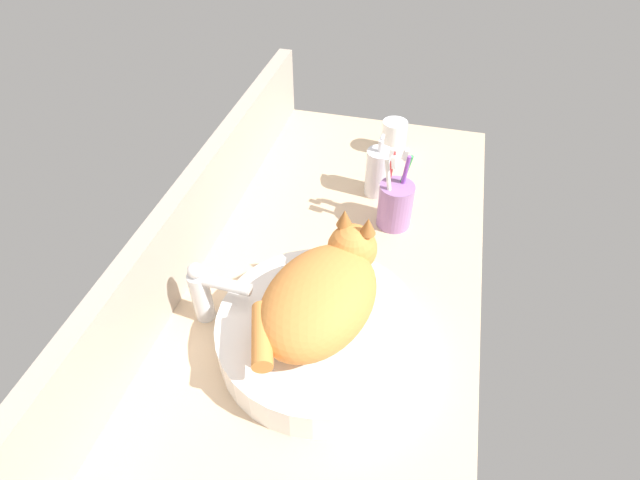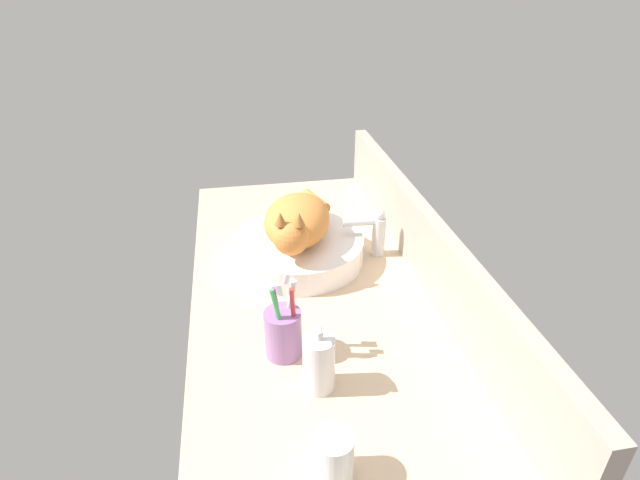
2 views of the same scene
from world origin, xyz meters
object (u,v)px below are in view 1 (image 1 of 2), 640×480
(cat, at_px, (323,293))
(faucet, at_px, (206,291))
(sink_basin, at_px, (319,333))
(toothbrush_cup, at_px, (395,203))
(water_glass, at_px, (394,139))
(soap_dispenser, at_px, (378,172))

(cat, distance_m, faucet, 0.22)
(sink_basin, height_order, toothbrush_cup, toothbrush_cup)
(cat, height_order, water_glass, cat)
(sink_basin, distance_m, toothbrush_cup, 0.37)
(sink_basin, xyz_separation_m, soap_dispenser, (0.46, -0.03, 0.03))
(soap_dispenser, height_order, water_glass, soap_dispenser)
(cat, bearing_deg, faucet, 91.11)
(water_glass, bearing_deg, soap_dispenser, 176.70)
(faucet, bearing_deg, water_glass, -20.89)
(soap_dispenser, bearing_deg, sink_basin, 176.87)
(sink_basin, relative_size, soap_dispenser, 2.36)
(faucet, height_order, toothbrush_cup, toothbrush_cup)
(soap_dispenser, distance_m, toothbrush_cup, 0.12)
(sink_basin, bearing_deg, water_glass, -3.18)
(sink_basin, height_order, faucet, faucet)
(cat, bearing_deg, soap_dispenser, -2.88)
(soap_dispenser, bearing_deg, faucet, 152.62)
(soap_dispenser, bearing_deg, cat, 177.12)
(faucet, distance_m, soap_dispenser, 0.51)
(sink_basin, height_order, water_glass, water_glass)
(faucet, bearing_deg, toothbrush_cup, -39.55)
(cat, bearing_deg, toothbrush_cup, -12.55)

